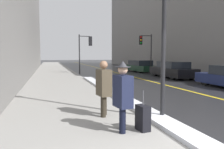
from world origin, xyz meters
TOP-DOWN VIEW (x-y plane):
  - ground_plane at (0.00, 0.00)m, footprint 160.00×160.00m
  - sidewalk_slab at (-2.00, 15.00)m, footprint 4.00×80.00m
  - road_centre_stripe at (4.00, 15.00)m, footprint 0.16×80.00m
  - snow_bank_curb at (0.17, 5.80)m, footprint 0.58×13.73m
  - building_facade_left at (-7.00, 20.00)m, footprint 6.00×36.00m
  - building_facade_right at (13.00, 22.00)m, footprint 6.00×36.00m
  - traffic_light_near at (0.91, 17.45)m, footprint 1.31×0.39m
  - traffic_light_far at (6.74, 16.73)m, footprint 1.31×0.34m
  - pedestrian_in_glasses at (-1.02, 1.01)m, footprint 0.35×0.73m
  - pedestrian_nearside at (-1.12, 2.37)m, footprint 0.37×0.55m
  - parked_car_black at (6.74, 11.56)m, footprint 1.97×4.87m
  - parked_car_dark_green at (6.78, 18.04)m, footprint 2.29×4.91m
  - rolling_suitcase at (-0.55, 0.93)m, footprint 0.27×0.39m

SIDE VIEW (x-z plane):
  - ground_plane at x=0.00m, z-range 0.00..0.00m
  - road_centre_stripe at x=4.00m, z-range 0.00..0.00m
  - sidewalk_slab at x=-2.00m, z-range 0.00..0.01m
  - snow_bank_curb at x=0.17m, z-range 0.00..0.12m
  - rolling_suitcase at x=-0.55m, z-range -0.17..0.78m
  - parked_car_dark_green at x=6.78m, z-range -0.03..1.19m
  - parked_car_black at x=6.74m, z-range -0.03..1.24m
  - pedestrian_in_glasses at x=-1.02m, z-range 0.07..1.69m
  - pedestrian_nearside at x=-1.12m, z-range 0.09..1.68m
  - traffic_light_near at x=0.91m, z-range 0.83..4.55m
  - traffic_light_far at x=6.74m, z-range 0.86..4.73m
  - building_facade_left at x=-7.00m, z-range 0.00..13.21m
  - building_facade_right at x=13.00m, z-range 0.00..13.51m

